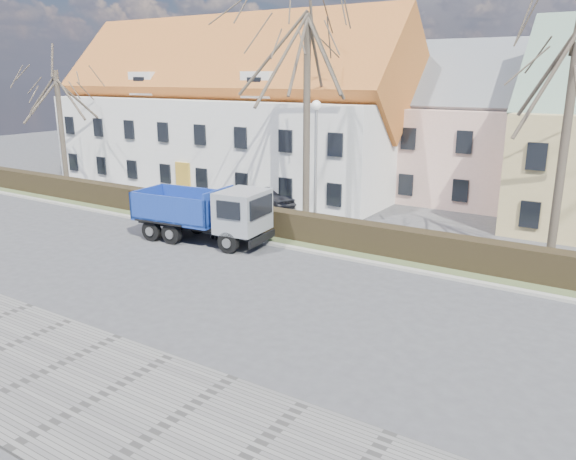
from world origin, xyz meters
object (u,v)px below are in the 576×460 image
Objects in this scene: dump_truck at (198,213)px; parked_car_a at (273,194)px; cart_frame at (212,232)px; streetlight at (316,170)px.

parked_car_a is at bearing 92.13° from dump_truck.
dump_truck is at bearing -123.88° from cart_frame.
streetlight is at bearing 33.90° from dump_truck.
streetlight is 8.44× the size of cart_frame.
cart_frame is (-4.03, -3.13, -3.00)m from streetlight.
dump_truck reaches higher than cart_frame.
dump_truck is 6.06m from streetlight.
streetlight reaches higher than dump_truck.
cart_frame is 7.79m from parked_car_a.
cart_frame is at bearing 50.09° from dump_truck.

